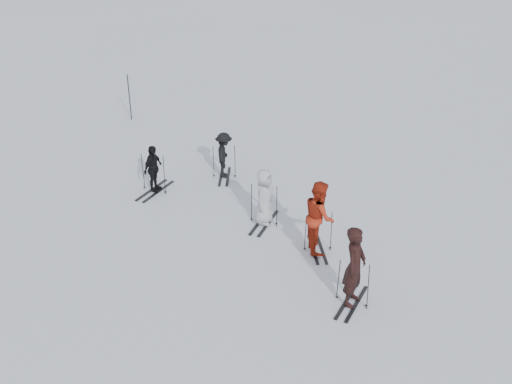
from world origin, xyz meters
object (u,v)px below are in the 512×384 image
piste_marker (129,97)px  skier_uphill_left (153,169)px  skier_near_dark (355,267)px  skier_uphill_far (224,156)px  skier_red (319,217)px  skier_grey (264,197)px

piste_marker → skier_uphill_left: bearing=-75.8°
piste_marker → skier_near_dark: bearing=-62.4°
skier_uphill_left → skier_uphill_far: size_ratio=0.99×
skier_uphill_far → piste_marker: bearing=37.0°
skier_near_dark → skier_uphill_left: size_ratio=1.27×
skier_red → skier_grey: (-1.35, 1.54, -0.16)m
skier_red → skier_grey: size_ratio=1.19×
skier_uphill_left → skier_uphill_far: 2.48m
skier_uphill_left → piste_marker: bearing=41.4°
skier_near_dark → skier_uphill_far: (-2.96, 7.23, -0.20)m
skier_near_dark → skier_red: bearing=40.5°
skier_red → skier_uphill_left: skier_red is taller
skier_red → piste_marker: 13.00m
skier_uphill_left → skier_grey: bearing=-96.6°
skier_near_dark → skier_uphill_left: bearing=69.7°
skier_red → skier_uphill_far: skier_red is taller
skier_red → skier_near_dark: bearing=-170.9°
skier_near_dark → skier_grey: (-1.80, 3.91, -0.15)m
skier_grey → skier_uphill_far: (-1.16, 3.32, -0.05)m
skier_uphill_far → piste_marker: (-4.12, 6.32, 0.22)m
skier_uphill_left → piste_marker: size_ratio=0.77×
skier_grey → skier_uphill_far: bearing=42.2°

